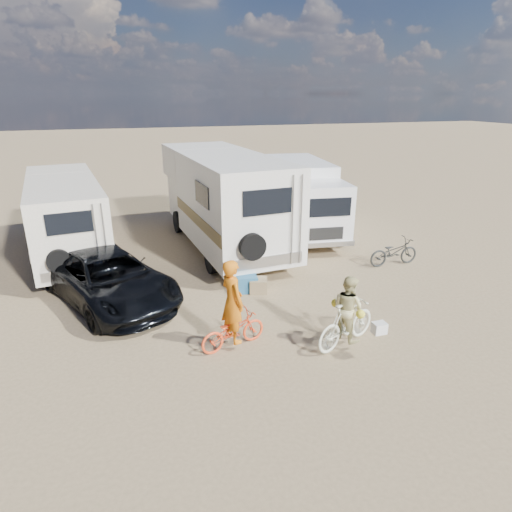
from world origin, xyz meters
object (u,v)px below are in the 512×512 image
object	(u,v)px
dark_suv	(109,278)
crate	(258,285)
bike_woman	(346,323)
box_truck	(302,199)
bike_man	(233,330)
rider_woman	(347,315)
rv_left	(66,218)
rider_man	(233,309)
bike_parked	(394,252)
rv_main	(224,201)
cooler	(247,284)

from	to	relation	value
dark_suv	crate	distance (m)	4.16
bike_woman	box_truck	bearing A→B (deg)	-38.44
bike_man	rider_woman	size ratio (longest dim) A/B	1.05
dark_suv	rv_left	bearing A→B (deg)	82.87
dark_suv	crate	size ratio (longest dim) A/B	9.96
box_truck	crate	xyz separation A→B (m)	(-3.46, -4.89, -1.23)
bike_woman	rider_man	bearing A→B (deg)	52.52
dark_suv	crate	xyz separation A→B (m)	(4.08, -0.66, -0.49)
bike_man	rider_man	bearing A→B (deg)	-0.00
rv_left	bike_parked	world-z (taller)	rv_left
rider_man	bike_parked	distance (m)	7.21
rv_left	bike_man	bearing A→B (deg)	-69.89
bike_man	rider_man	size ratio (longest dim) A/B	0.83
rv_main	dark_suv	xyz separation A→B (m)	(-4.13, -3.63, -1.02)
dark_suv	rider_man	size ratio (longest dim) A/B	2.58
rv_left	bike_woman	size ratio (longest dim) A/B	3.86
bike_man	bike_parked	bearing A→B (deg)	-78.11
dark_suv	bike_parked	bearing A→B (deg)	-24.21
bike_man	bike_woman	xyz separation A→B (m)	(2.47, -0.69, 0.13)
rv_main	bike_man	bearing A→B (deg)	-106.90
bike_woman	rv_left	bearing A→B (deg)	15.80
rv_main	box_truck	size ratio (longest dim) A/B	1.30
dark_suv	bike_parked	distance (m)	9.03
crate	rider_man	bearing A→B (deg)	-119.02
bike_woman	cooler	xyz separation A→B (m)	(-1.32, 3.45, -0.32)
cooler	crate	size ratio (longest dim) A/B	1.17
rider_woman	cooler	size ratio (longest dim) A/B	2.61
bike_man	bike_parked	xyz separation A→B (m)	(6.41, 3.26, 0.04)
rv_left	crate	world-z (taller)	rv_left
bike_parked	crate	xyz separation A→B (m)	(-4.95, -0.63, -0.26)
bike_man	bike_parked	world-z (taller)	bike_parked
dark_suv	rider_woman	distance (m)	6.46
rider_woman	bike_man	bearing A→B (deg)	52.52
rv_left	rider_man	bearing A→B (deg)	-69.89
bike_woman	bike_parked	xyz separation A→B (m)	(3.94, 3.95, -0.09)
bike_parked	crate	world-z (taller)	bike_parked
rv_left	rider_woman	bearing A→B (deg)	-59.57
cooler	crate	distance (m)	0.33
rider_man	cooler	size ratio (longest dim) A/B	3.31
rv_main	rider_man	xyz separation A→B (m)	(-1.52, -6.92, -0.75)
cooler	rv_main	bearing A→B (deg)	90.94
bike_man	cooler	world-z (taller)	bike_man
rv_main	rider_man	bearing A→B (deg)	-106.90
box_truck	rider_man	size ratio (longest dim) A/B	3.16
dark_suv	rider_man	xyz separation A→B (m)	(2.62, -3.29, 0.27)
dark_suv	bike_woman	world-z (taller)	dark_suv
dark_suv	bike_parked	size ratio (longest dim) A/B	2.83
rider_man	bike_parked	size ratio (longest dim) A/B	1.10
dark_suv	bike_woman	bearing A→B (deg)	-62.09
crate	bike_man	bearing A→B (deg)	-119.02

